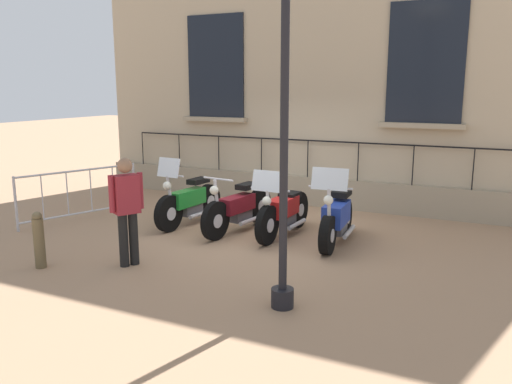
% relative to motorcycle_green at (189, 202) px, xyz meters
% --- Properties ---
extents(ground_plane, '(60.00, 60.00, 0.00)m').
position_rel_motorcycle_green_xyz_m(ground_plane, '(-0.12, 1.50, -0.44)').
color(ground_plane, '#9E7A5B').
extents(building_facade, '(0.82, 10.99, 8.39)m').
position_rel_motorcycle_green_xyz_m(building_facade, '(-3.01, 1.50, 3.64)').
color(building_facade, tan).
rests_on(building_facade, ground_plane).
extents(motorcycle_green, '(1.95, 0.58, 1.39)m').
position_rel_motorcycle_green_xyz_m(motorcycle_green, '(0.00, 0.00, 0.00)').
color(motorcycle_green, black).
rests_on(motorcycle_green, ground_plane).
extents(motorcycle_maroon, '(2.11, 0.67, 1.10)m').
position_rel_motorcycle_green_xyz_m(motorcycle_maroon, '(0.01, 1.10, -0.01)').
color(motorcycle_maroon, black).
rests_on(motorcycle_maroon, ground_plane).
extents(motorcycle_red, '(1.99, 0.74, 1.28)m').
position_rel_motorcycle_green_xyz_m(motorcycle_red, '(-0.07, 1.97, 0.00)').
color(motorcycle_red, black).
rests_on(motorcycle_red, ground_plane).
extents(motorcycle_blue, '(1.90, 0.72, 1.41)m').
position_rel_motorcycle_green_xyz_m(motorcycle_blue, '(-0.01, 2.99, -0.00)').
color(motorcycle_blue, black).
rests_on(motorcycle_blue, ground_plane).
extents(crowd_barrier, '(2.36, 0.94, 1.05)m').
position_rel_motorcycle_green_xyz_m(crowd_barrier, '(0.68, -2.16, 0.12)').
color(crowd_barrier, '#B7B7BF').
rests_on(crowd_barrier, ground_plane).
extents(bollard, '(0.16, 0.16, 0.86)m').
position_rel_motorcycle_green_xyz_m(bollard, '(3.07, -0.65, -0.01)').
color(bollard, brown).
rests_on(bollard, ground_plane).
extents(pedestrian_standing, '(0.48, 0.37, 1.65)m').
position_rel_motorcycle_green_xyz_m(pedestrian_standing, '(2.41, 0.49, 0.48)').
color(pedestrian_standing, black).
rests_on(pedestrian_standing, ground_plane).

